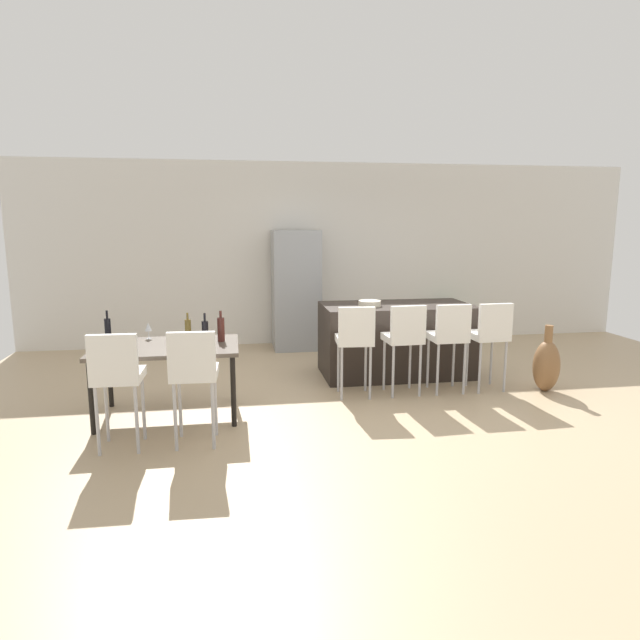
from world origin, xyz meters
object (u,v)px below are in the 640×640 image
Objects in this scene: bar_chair_far at (490,332)px; wine_glass_left at (148,327)px; dining_chair_far at (194,369)px; wine_bottle_near at (205,332)px; refrigerator at (296,290)px; bar_chair_left at (355,337)px; kitchen_island at (396,340)px; floor_vase at (546,365)px; fruit_bowl at (370,303)px; bar_chair_right at (449,334)px; wine_bottle_inner at (188,330)px; potted_plant at (453,318)px; dining_table at (167,351)px; wine_bottle_right at (108,330)px; bar_chair_middle at (405,335)px; dining_chair_near at (117,372)px; wine_bottle_far at (221,329)px.

bar_chair_far is 3.83m from wine_glass_left.
wine_bottle_near reaches higher than dining_chair_far.
wine_glass_left is 0.09× the size of refrigerator.
bar_chair_left and dining_chair_far have the same top height.
dining_chair_far is at bearing -140.76° from kitchen_island.
refrigerator is at bearing 66.68° from wine_bottle_near.
kitchen_island is 1.82m from floor_vase.
bar_chair_far reaches higher than fruit_bowl.
bar_chair_left is 1.00× the size of bar_chair_right.
fruit_bowl is (0.72, -1.83, 0.04)m from refrigerator.
wine_bottle_inner is 0.45× the size of potted_plant.
potted_plant is at bearing 34.28° from dining_table.
wine_bottle_near is 0.98× the size of wine_bottle_right.
bar_chair_far is 0.74× the size of dining_table.
fruit_bowl reaches higher than potted_plant.
fruit_bowl is (-0.38, -0.08, 0.50)m from kitchen_island.
floor_vase is (1.91, -0.90, -0.64)m from fruit_bowl.
wine_bottle_near reaches higher than bar_chair_middle.
dining_table is 2.10× the size of potted_plant.
wine_bottle_near is at bearing -168.93° from bar_chair_left.
potted_plant is at bearing 66.31° from bar_chair_right.
wine_bottle_near is 0.41× the size of floor_vase.
refrigerator reaches higher than wine_bottle_near.
wine_bottle_inner is (0.53, 0.94, 0.16)m from dining_chair_near.
dining_table is 8.17× the size of wine_glass_left.
wine_bottle_near is 0.20m from wine_bottle_far.
refrigerator reaches higher than floor_vase.
dining_chair_near reaches higher than potted_plant.
potted_plant is (4.25, 2.90, -0.27)m from dining_table.
dining_table is 5.07× the size of fruit_bowl.
wine_glass_left is 0.26× the size of potted_plant.
wine_bottle_far reaches higher than dining_table.
floor_vase is (2.27, -0.13, -0.39)m from bar_chair_left.
fruit_bowl is (-1.25, 0.78, 0.26)m from bar_chair_far.
potted_plant is at bearing 76.17° from bar_chair_far.
bar_chair_far is 3.28× the size of wine_bottle_near.
dining_chair_near reaches higher than wine_glass_left.
wine_bottle_inner reaches higher than wine_glass_left.
wine_bottle_right is at bearing -179.25° from bar_chair_left.
wine_bottle_inner is (-1.80, -0.18, 0.16)m from bar_chair_left.
bar_chair_middle and dining_chair_near have the same top height.
wine_glass_left is (-3.83, 0.06, 0.17)m from bar_chair_far.
wine_bottle_far is at bearing -178.97° from floor_vase.
dining_chair_far is (-2.43, -1.98, 0.24)m from kitchen_island.
potted_plant is at bearing 90.49° from floor_vase.
wine_bottle_inner reaches higher than dining_table.
bar_chair_left is 3.44m from potted_plant.
dining_chair_near is 5.90m from potted_plant.
refrigerator is at bearing 53.76° from wine_glass_left.
bar_chair_far is 6.03× the size of wine_glass_left.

